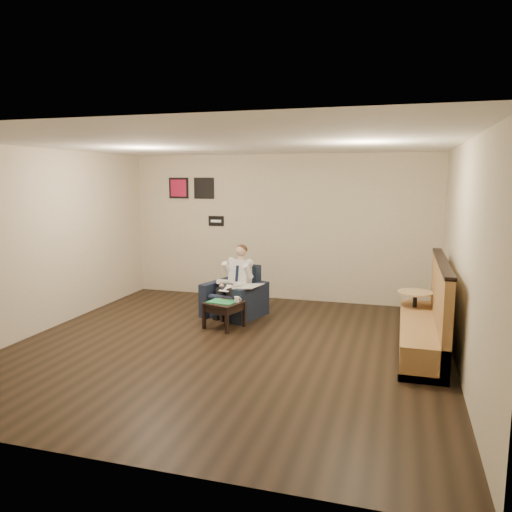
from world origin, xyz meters
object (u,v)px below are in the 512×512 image
(coffee_mug, at_px, (237,299))
(cafe_table, at_px, (414,313))
(side_table, at_px, (224,315))
(green_folder, at_px, (222,302))
(banquette, at_px, (423,306))
(seated_man, at_px, (231,284))
(armchair, at_px, (234,292))
(smartphone, at_px, (232,300))

(coffee_mug, height_order, cafe_table, cafe_table)
(side_table, relative_size, green_folder, 1.22)
(banquette, distance_m, cafe_table, 0.79)
(seated_man, height_order, banquette, banquette)
(coffee_mug, distance_m, banquette, 2.78)
(green_folder, bearing_deg, cafe_table, 10.08)
(armchair, bearing_deg, banquette, -0.76)
(green_folder, xyz_separation_m, banquette, (2.99, -0.22, 0.20))
(side_table, bearing_deg, green_folder, -164.51)
(armchair, xyz_separation_m, smartphone, (0.16, -0.59, -0.00))
(seated_man, bearing_deg, banquette, 1.24)
(green_folder, bearing_deg, side_table, 15.49)
(seated_man, bearing_deg, coffee_mug, -45.36)
(side_table, xyz_separation_m, cafe_table, (2.88, 0.51, 0.12))
(armchair, distance_m, seated_man, 0.19)
(armchair, relative_size, side_table, 1.72)
(coffee_mug, xyz_separation_m, banquette, (2.76, -0.28, 0.16))
(green_folder, distance_m, coffee_mug, 0.24)
(armchair, bearing_deg, coffee_mug, -51.63)
(armchair, relative_size, seated_man, 0.75)
(armchair, bearing_deg, smartphone, -58.07)
(side_table, distance_m, cafe_table, 2.92)
(coffee_mug, bearing_deg, side_table, -164.51)
(seated_man, distance_m, smartphone, 0.54)
(green_folder, xyz_separation_m, cafe_table, (2.91, 0.52, -0.09))
(cafe_table, bearing_deg, seated_man, 178.11)
(green_folder, bearing_deg, coffee_mug, 15.49)
(side_table, bearing_deg, coffee_mug, 15.49)
(smartphone, relative_size, cafe_table, 0.20)
(banquette, xyz_separation_m, cafe_table, (-0.08, 0.73, -0.29))
(seated_man, relative_size, smartphone, 8.95)
(seated_man, distance_m, green_folder, 0.64)
(banquette, bearing_deg, seated_man, 164.79)
(side_table, bearing_deg, banquette, -4.35)
(green_folder, distance_m, smartphone, 0.18)
(smartphone, bearing_deg, banquette, 21.21)
(banquette, bearing_deg, armchair, 162.79)
(side_table, bearing_deg, cafe_table, 10.02)
(green_folder, bearing_deg, seated_man, 96.59)
(green_folder, distance_m, banquette, 3.00)
(armchair, height_order, seated_man, seated_man)
(coffee_mug, relative_size, banquette, 0.04)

